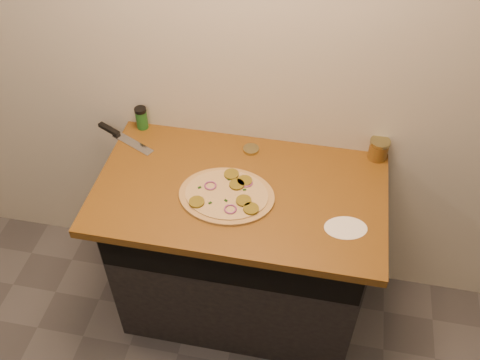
% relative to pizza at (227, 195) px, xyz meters
% --- Properties ---
extents(cabinet, '(1.10, 0.60, 0.86)m').
position_rel_pizza_xyz_m(cabinet, '(0.04, 0.09, -0.48)').
color(cabinet, black).
rests_on(cabinet, ground).
extents(countertop, '(1.20, 0.70, 0.04)m').
position_rel_pizza_xyz_m(countertop, '(0.04, 0.06, -0.03)').
color(countertop, brown).
rests_on(countertop, cabinet).
extents(pizza, '(0.39, 0.39, 0.03)m').
position_rel_pizza_xyz_m(pizza, '(0.00, 0.00, 0.00)').
color(pizza, tan).
rests_on(pizza, countertop).
extents(chefs_knife, '(0.31, 0.17, 0.02)m').
position_rel_pizza_xyz_m(chefs_knife, '(-0.56, 0.27, -0.00)').
color(chefs_knife, '#B7BAC1').
rests_on(chefs_knife, countertop).
extents(mason_jar_lid, '(0.09, 0.09, 0.01)m').
position_rel_pizza_xyz_m(mason_jar_lid, '(0.05, 0.29, -0.00)').
color(mason_jar_lid, '#998F59').
rests_on(mason_jar_lid, countertop).
extents(salsa_jar, '(0.09, 0.09, 0.09)m').
position_rel_pizza_xyz_m(salsa_jar, '(0.59, 0.36, 0.04)').
color(salsa_jar, '#A51610').
rests_on(salsa_jar, countertop).
extents(spice_shaker, '(0.05, 0.05, 0.11)m').
position_rel_pizza_xyz_m(spice_shaker, '(-0.48, 0.36, 0.05)').
color(spice_shaker, '#1C5B1F').
rests_on(spice_shaker, countertop).
extents(flour_spill, '(0.20, 0.20, 0.00)m').
position_rel_pizza_xyz_m(flour_spill, '(0.48, -0.08, -0.01)').
color(flour_spill, white).
rests_on(flour_spill, countertop).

